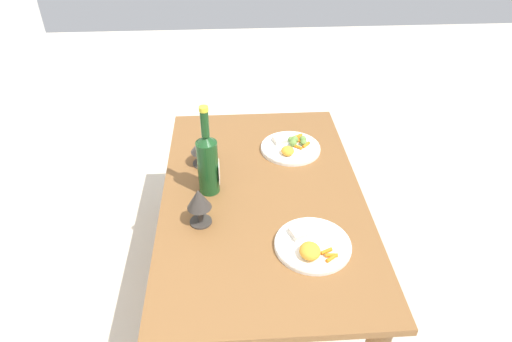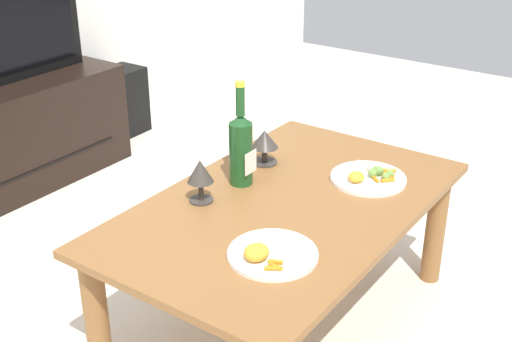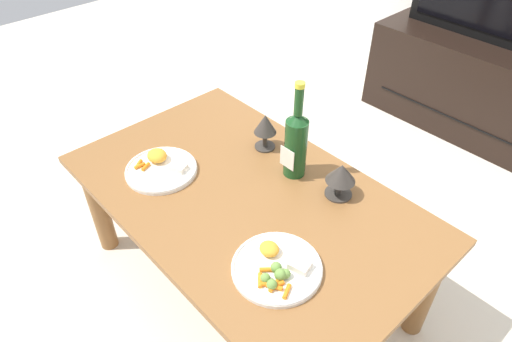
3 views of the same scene
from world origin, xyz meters
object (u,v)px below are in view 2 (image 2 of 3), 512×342
object	(u,v)px
dining_table	(286,224)
dinner_plate_right	(369,177)
goblet_right	(265,141)
dinner_plate_left	(270,253)
floor_speaker	(125,100)
goblet_left	(200,173)
wine_bottle	(241,146)

from	to	relation	value
dining_table	dinner_plate_right	world-z (taller)	dinner_plate_right
dining_table	goblet_right	size ratio (longest dim) A/B	9.87
dining_table	dinner_plate_left	size ratio (longest dim) A/B	4.91
goblet_right	dinner_plate_right	world-z (taller)	goblet_right
dinner_plate_left	dinner_plate_right	xyz separation A→B (m)	(0.56, -0.00, -0.00)
floor_speaker	dinner_plate_right	world-z (taller)	dinner_plate_right
goblet_right	dinner_plate_left	bearing A→B (deg)	-143.97
dinner_plate_right	goblet_left	bearing A→B (deg)	139.98
floor_speaker	dinner_plate_left	size ratio (longest dim) A/B	1.52
dining_table	dinner_plate_right	size ratio (longest dim) A/B	4.82
goblet_left	dinner_plate_left	world-z (taller)	goblet_left
dining_table	goblet_left	xyz separation A→B (m)	(-0.14, 0.22, 0.17)
wine_bottle	goblet_right	size ratio (longest dim) A/B	2.84
floor_speaker	wine_bottle	size ratio (longest dim) A/B	1.07
floor_speaker	dinner_plate_left	world-z (taller)	dinner_plate_left
dinner_plate_right	dinner_plate_left	bearing A→B (deg)	179.56
goblet_right	dinner_plate_right	distance (m)	0.37
goblet_left	dinner_plate_left	bearing A→B (deg)	-111.88
goblet_left	dining_table	bearing A→B (deg)	-56.63
dinner_plate_left	dinner_plate_right	distance (m)	0.56
dining_table	goblet_left	size ratio (longest dim) A/B	8.65
goblet_right	floor_speaker	bearing A→B (deg)	63.00
goblet_right	wine_bottle	bearing A→B (deg)	-171.21
dinner_plate_left	dinner_plate_right	size ratio (longest dim) A/B	0.98
floor_speaker	dinner_plate_right	distance (m)	1.94
dining_table	dinner_plate_right	xyz separation A→B (m)	(0.28, -0.14, 0.09)
dining_table	goblet_right	xyz separation A→B (m)	(0.20, 0.22, 0.16)
floor_speaker	wine_bottle	xyz separation A→B (m)	(-0.91, -1.47, 0.40)
dining_table	dinner_plate_left	bearing A→B (deg)	-154.84
wine_bottle	dinner_plate_left	world-z (taller)	wine_bottle
wine_bottle	goblet_right	world-z (taller)	wine_bottle
goblet_left	goblet_right	distance (m)	0.34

